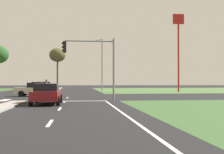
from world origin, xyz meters
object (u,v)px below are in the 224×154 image
(car_silver_third, at_px, (42,86))
(car_beige_seventh, at_px, (36,89))
(car_red_sixth, at_px, (37,87))
(pedestrian_at_median, at_px, (47,84))
(street_lamp_third, at_px, (101,62))
(treeline_fourth, at_px, (58,55))
(car_white_fourth, at_px, (46,85))
(fastfood_pole_sign, at_px, (178,36))
(traffic_signal_near_right, at_px, (94,58))
(car_maroon_second, at_px, (47,94))

(car_silver_third, bearing_deg, car_beige_seventh, 95.35)
(car_red_sixth, bearing_deg, pedestrian_at_median, 108.16)
(street_lamp_third, distance_m, treeline_fourth, 17.01)
(car_white_fourth, distance_m, car_red_sixth, 15.95)
(fastfood_pole_sign, bearing_deg, pedestrian_at_median, -171.01)
(car_silver_third, relative_size, car_white_fourth, 1.03)
(car_silver_third, xyz_separation_m, car_beige_seventh, (2.17, -23.20, -0.05))
(car_beige_seventh, bearing_deg, fastfood_pole_sign, -58.89)
(car_red_sixth, height_order, fastfood_pole_sign, fastfood_pole_sign)
(car_red_sixth, distance_m, treeline_fourth, 18.14)
(car_white_fourth, distance_m, street_lamp_third, 18.08)
(traffic_signal_near_right, xyz_separation_m, pedestrian_at_median, (-5.85, 17.42, -2.36))
(car_silver_third, bearing_deg, car_red_sixth, 90.11)
(car_beige_seventh, bearing_deg, car_silver_third, 5.35)
(treeline_fourth, bearing_deg, car_silver_third, -102.44)
(pedestrian_at_median, bearing_deg, street_lamp_third, -147.31)
(car_red_sixth, distance_m, car_beige_seventh, 16.35)
(car_silver_third, height_order, car_white_fourth, car_white_fourth)
(car_silver_third, height_order, fastfood_pole_sign, fastfood_pole_sign)
(street_lamp_third, relative_size, pedestrian_at_median, 4.80)
(car_beige_seventh, distance_m, fastfood_pole_sign, 25.56)
(car_white_fourth, bearing_deg, pedestrian_at_median, 96.25)
(car_maroon_second, height_order, car_silver_third, car_silver_third)
(pedestrian_at_median, xyz_separation_m, fastfood_pole_sign, (20.56, 3.25, 7.78))
(car_silver_third, relative_size, street_lamp_third, 0.50)
(car_red_sixth, xyz_separation_m, pedestrian_at_median, (2.29, -6.98, 0.50))
(car_white_fourth, bearing_deg, street_lamp_third, 128.79)
(car_white_fourth, xyz_separation_m, street_lamp_third, (11.00, -13.68, 4.33))
(car_silver_third, distance_m, pedestrian_at_median, 14.17)
(traffic_signal_near_right, height_order, fastfood_pole_sign, fastfood_pole_sign)
(pedestrian_at_median, bearing_deg, car_red_sixth, -86.58)
(car_red_sixth, height_order, traffic_signal_near_right, traffic_signal_near_right)
(car_red_sixth, bearing_deg, street_lamp_third, -168.13)
(traffic_signal_near_right, bearing_deg, fastfood_pole_sign, 54.58)
(car_maroon_second, relative_size, pedestrian_at_median, 2.43)
(traffic_signal_near_right, distance_m, treeline_fourth, 41.74)
(car_red_sixth, bearing_deg, car_white_fourth, -89.21)
(car_maroon_second, height_order, treeline_fourth, treeline_fourth)
(traffic_signal_near_right, distance_m, fastfood_pole_sign, 25.95)
(car_red_sixth, bearing_deg, car_beige_seventh, 97.59)
(treeline_fourth, bearing_deg, car_beige_seventh, -89.96)
(car_beige_seventh, relative_size, treeline_fourth, 0.49)
(traffic_signal_near_right, bearing_deg, car_maroon_second, -135.99)
(car_white_fourth, bearing_deg, traffic_signal_near_right, 101.71)
(car_silver_third, height_order, treeline_fourth, treeline_fourth)
(street_lamp_third, xyz_separation_m, pedestrian_at_median, (-8.49, -9.24, -3.84))
(street_lamp_third, xyz_separation_m, fastfood_pole_sign, (12.07, -5.99, 3.94))
(treeline_fourth, bearing_deg, pedestrian_at_median, -89.63)
(car_beige_seventh, distance_m, street_lamp_third, 20.85)
(traffic_signal_near_right, distance_m, pedestrian_at_median, 18.53)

